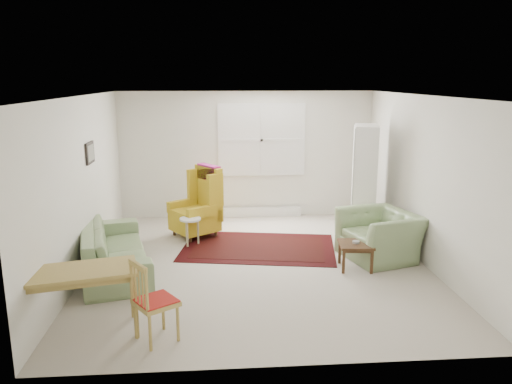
{
  "coord_description": "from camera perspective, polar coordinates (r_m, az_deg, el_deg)",
  "views": [
    {
      "loc": [
        -0.58,
        -7.07,
        2.74
      ],
      "look_at": [
        0.0,
        0.3,
        1.05
      ],
      "focal_mm": 35.0,
      "sensor_mm": 36.0,
      "label": 1
    }
  ],
  "objects": [
    {
      "name": "coffee_table",
      "position": [
        7.52,
        11.28,
        -7.15
      ],
      "size": [
        0.53,
        0.53,
        0.39
      ],
      "primitive_type": null,
      "rotation": [
        0.0,
        0.0,
        -0.1
      ],
      "color": "#422814",
      "rests_on": "ground"
    },
    {
      "name": "cabinet",
      "position": [
        9.07,
        12.29,
        1.34
      ],
      "size": [
        0.59,
        0.86,
        1.95
      ],
      "primitive_type": null,
      "rotation": [
        0.0,
        0.0,
        -0.25
      ],
      "color": "white",
      "rests_on": "ground"
    },
    {
      "name": "rug",
      "position": [
        8.3,
        0.28,
        -6.3
      ],
      "size": [
        2.72,
        1.99,
        0.02
      ],
      "primitive_type": null,
      "rotation": [
        0.0,
        0.0,
        -0.17
      ],
      "color": "black",
      "rests_on": "ground"
    },
    {
      "name": "stool",
      "position": [
        8.45,
        -7.48,
        -4.48
      ],
      "size": [
        0.39,
        0.39,
        0.47
      ],
      "primitive_type": null,
      "rotation": [
        0.0,
        0.0,
        0.11
      ],
      "color": "white",
      "rests_on": "ground"
    },
    {
      "name": "room",
      "position": [
        7.45,
        0.2,
        1.4
      ],
      "size": [
        5.04,
        5.54,
        2.51
      ],
      "color": "#BAAF9F",
      "rests_on": "ground"
    },
    {
      "name": "desk",
      "position": [
        5.84,
        -19.22,
        -11.79
      ],
      "size": [
        1.28,
        0.84,
        0.75
      ],
      "primitive_type": null,
      "rotation": [
        0.0,
        0.0,
        0.23
      ],
      "color": "#AD9245",
      "rests_on": "ground"
    },
    {
      "name": "wingback_chair",
      "position": [
        8.82,
        -7.08,
        -1.11
      ],
      "size": [
        1.04,
        1.03,
        1.25
      ],
      "primitive_type": null,
      "rotation": [
        0.0,
        0.0,
        -0.95
      ],
      "color": "gold",
      "rests_on": "ground"
    },
    {
      "name": "sofa",
      "position": [
        7.54,
        -15.98,
        -5.3
      ],
      "size": [
        1.4,
        2.39,
        0.9
      ],
      "primitive_type": "imported",
      "rotation": [
        0.0,
        0.0,
        1.82
      ],
      "color": "gray",
      "rests_on": "ground"
    },
    {
      "name": "desk_chair",
      "position": [
        5.48,
        -11.38,
        -12.03
      ],
      "size": [
        0.55,
        0.55,
        0.91
      ],
      "primitive_type": null,
      "rotation": [
        0.0,
        0.0,
        2.17
      ],
      "color": "#AD9245",
      "rests_on": "ground"
    },
    {
      "name": "armchair",
      "position": [
        7.97,
        13.97,
        -4.31
      ],
      "size": [
        1.27,
        1.36,
        0.88
      ],
      "primitive_type": "imported",
      "rotation": [
        0.0,
        0.0,
        -1.28
      ],
      "color": "gray",
      "rests_on": "ground"
    }
  ]
}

